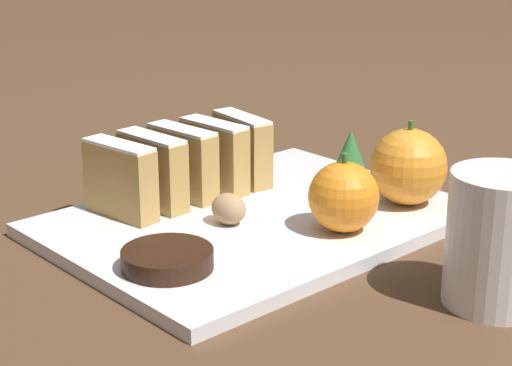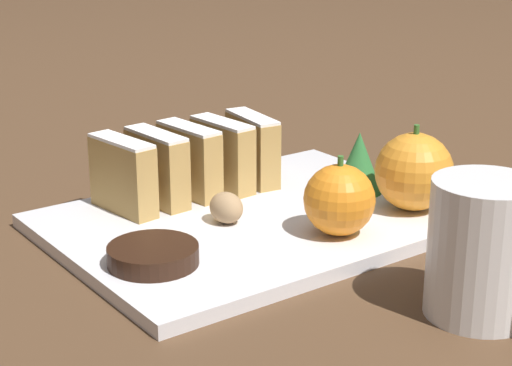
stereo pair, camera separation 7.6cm
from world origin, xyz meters
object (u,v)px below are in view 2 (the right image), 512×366
Objects in this scene: chocolate_cookie at (153,255)px; coffee_mug at (485,250)px; orange_near at (339,200)px; orange_far at (414,172)px; walnut at (226,208)px.

chocolate_cookie is 0.65× the size of coffee_mug.
orange_near is 0.10m from orange_far.
orange_far is at bearing 148.88° from coffee_mug.
orange_far is at bearing 65.38° from walnut.
walnut is 0.24m from coffee_mug.
coffee_mug reaches higher than orange_far.
orange_near is at bearing 179.43° from coffee_mug.
orange_near is 0.87× the size of orange_far.
coffee_mug is at bearing 14.54° from walnut.
orange_far is (-0.01, 0.09, 0.01)m from orange_near.
orange_near is at bearing -86.28° from orange_far.
orange_far is at bearing 83.00° from chocolate_cookie.
walnut is at bearing -165.46° from coffee_mug.
walnut is at bearing -114.62° from orange_far.
orange_far reaches higher than orange_near.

